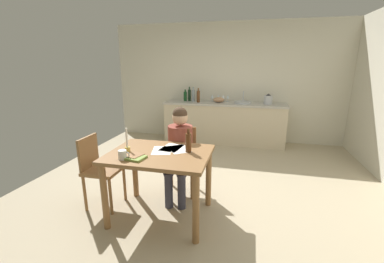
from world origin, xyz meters
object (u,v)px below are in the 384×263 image
at_px(person_seated, 179,147).
at_px(candlestick, 127,145).
at_px(bottle_wine_red, 193,95).
at_px(sink_unit, 243,102).
at_px(wine_bottle_on_table, 188,142).
at_px(wine_glass_by_kettle, 223,97).
at_px(dining_table, 160,164).
at_px(wine_glass_near_sink, 228,97).
at_px(chair_at_table, 182,156).
at_px(chair_side_empty, 99,168).
at_px(coffee_mug, 123,155).
at_px(mixing_bowl, 219,100).
at_px(wine_glass_back_right, 212,96).
at_px(book_magazine, 134,156).
at_px(wine_glass_back_left, 218,97).
at_px(bottle_vinegar, 189,95).
at_px(stovetop_kettle, 268,99).
at_px(bottle_sauce, 198,96).
at_px(book_cookery, 136,158).
at_px(bottle_oil, 185,96).

bearing_deg(person_seated, candlestick, -128.09).
bearing_deg(bottle_wine_red, sink_unit, -0.63).
distance_m(wine_bottle_on_table, wine_glass_by_kettle, 3.08).
relative_size(dining_table, wine_glass_near_sink, 7.15).
height_order(chair_at_table, chair_side_empty, chair_at_table).
xyz_separation_m(coffee_mug, sink_unit, (1.05, 3.30, 0.09)).
distance_m(mixing_bowl, wine_glass_by_kettle, 0.15).
relative_size(person_seated, wine_glass_back_right, 7.76).
xyz_separation_m(book_magazine, wine_glass_by_kettle, (0.53, 3.37, 0.21)).
relative_size(wine_glass_by_kettle, wine_glass_back_left, 1.00).
xyz_separation_m(chair_at_table, person_seated, (0.01, -0.15, 0.18)).
xyz_separation_m(bottle_wine_red, wine_glass_near_sink, (0.75, 0.13, -0.03)).
bearing_deg(chair_side_empty, bottle_vinegar, 83.09).
bearing_deg(bottle_wine_red, mixing_bowl, 2.14).
bearing_deg(mixing_bowl, dining_table, -94.52).
xyz_separation_m(chair_at_table, wine_glass_back_left, (0.15, 2.52, 0.51)).
bearing_deg(stovetop_kettle, chair_at_table, -117.08).
bearing_deg(wine_glass_back_left, candlestick, -100.07).
relative_size(person_seated, wine_bottle_on_table, 4.58).
bearing_deg(mixing_bowl, chair_side_empty, -109.30).
bearing_deg(wine_bottle_on_table, bottle_wine_red, 102.14).
bearing_deg(wine_glass_near_sink, wine_bottle_on_table, -92.24).
height_order(person_seated, bottle_sauce, bottle_sauce).
bearing_deg(wine_glass_near_sink, mixing_bowl, -148.17).
height_order(person_seated, wine_glass_back_right, person_seated).
xyz_separation_m(coffee_mug, book_cookery, (0.12, 0.04, -0.04)).
distance_m(book_cookery, bottle_vinegar, 3.37).
xyz_separation_m(candlestick, book_cookery, (0.19, -0.19, -0.06)).
height_order(wine_glass_back_left, wine_glass_back_right, same).
xyz_separation_m(chair_at_table, chair_side_empty, (-0.88, -0.60, -0.00)).
height_order(wine_glass_near_sink, wine_glass_by_kettle, same).
bearing_deg(wine_glass_by_kettle, bottle_vinegar, -175.99).
relative_size(chair_at_table, wine_glass_by_kettle, 5.76).
relative_size(book_cookery, stovetop_kettle, 0.83).
distance_m(person_seated, bottle_wine_red, 2.59).
xyz_separation_m(sink_unit, wine_glass_by_kettle, (-0.44, 0.15, 0.09)).
relative_size(wine_glass_by_kettle, wine_glass_back_right, 1.00).
relative_size(bottle_vinegar, wine_glass_back_right, 2.04).
relative_size(coffee_mug, bottle_oil, 0.49).
bearing_deg(bottle_wine_red, wine_glass_back_right, 18.20).
bearing_deg(candlestick, book_magazine, -43.53).
relative_size(candlestick, stovetop_kettle, 1.22).
distance_m(bottle_oil, wine_glass_back_left, 0.75).
xyz_separation_m(chair_side_empty, bottle_vinegar, (0.37, 3.07, 0.53)).
distance_m(wine_bottle_on_table, sink_unit, 2.97).
bearing_deg(book_cookery, bottle_sauce, 100.55).
xyz_separation_m(dining_table, bottle_wine_red, (-0.33, 3.04, 0.38)).
bearing_deg(wine_glass_back_left, mixing_bowl, -76.16).
relative_size(chair_at_table, candlestick, 3.31).
bearing_deg(mixing_bowl, wine_glass_back_left, 103.84).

